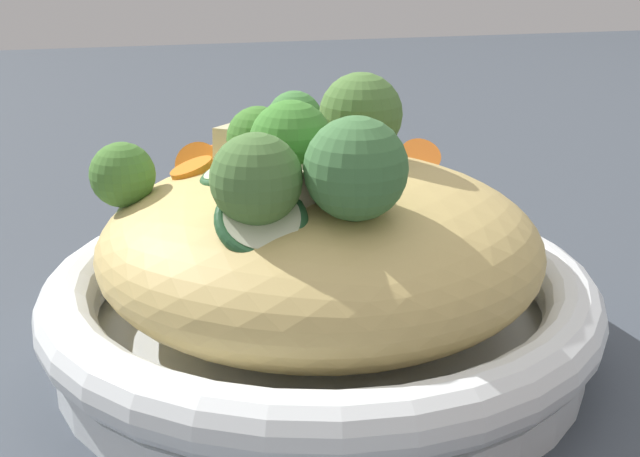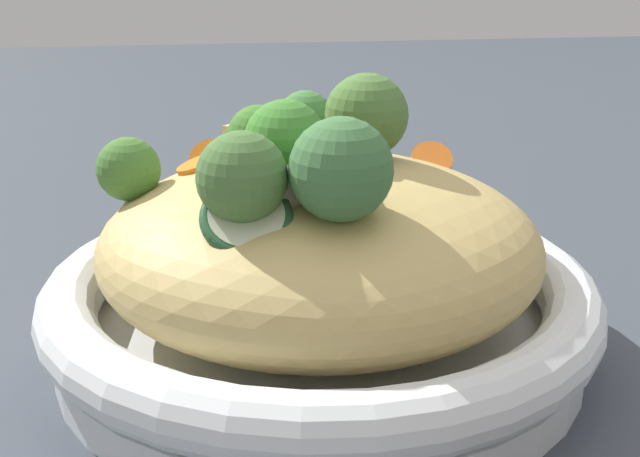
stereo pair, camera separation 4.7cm
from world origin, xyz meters
name	(u,v)px [view 2 (the right image)]	position (x,y,z in m)	size (l,w,h in m)	color
ground_plane	(320,349)	(0.00, 0.00, 0.00)	(3.00, 3.00, 0.00)	#3C434C
serving_bowl	(320,306)	(0.00, 0.00, 0.03)	(0.32, 0.32, 0.06)	white
noodle_heap	(320,244)	(0.00, 0.00, 0.07)	(0.25, 0.25, 0.10)	tan
broccoli_florets	(294,149)	(0.02, -0.02, 0.13)	(0.19, 0.19, 0.08)	#97AE70
carrot_coins	(287,161)	(-0.05, -0.01, 0.11)	(0.13, 0.17, 0.04)	orange
zucchini_slices	(241,196)	(0.03, -0.05, 0.11)	(0.11, 0.05, 0.03)	beige
chicken_chunks	(267,163)	(-0.01, -0.03, 0.11)	(0.15, 0.05, 0.03)	beige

